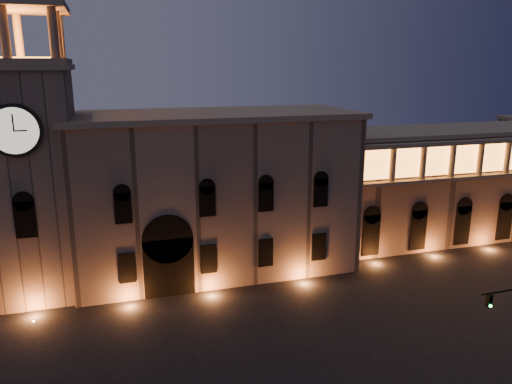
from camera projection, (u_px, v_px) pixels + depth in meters
ground at (305, 374)px, 37.34m from camera, size 160.00×160.00×0.00m
government_building at (214, 193)px, 54.93m from camera, size 30.80×12.80×17.60m
clock_tower at (28, 171)px, 47.98m from camera, size 9.80×9.80×32.40m
colonnade_wing at (461, 181)px, 66.64m from camera, size 40.60×11.50×14.50m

